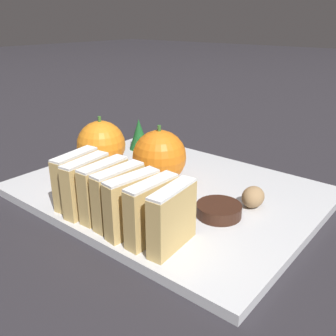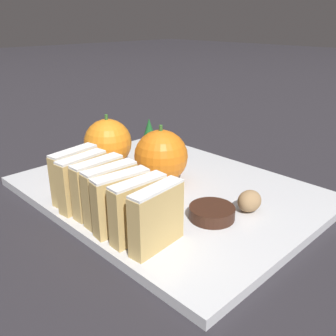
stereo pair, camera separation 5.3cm
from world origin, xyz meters
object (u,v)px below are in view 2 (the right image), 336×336
at_px(walnut, 249,201).
at_px(chocolate_cookie, 212,213).
at_px(orange_far, 161,156).
at_px(orange_near, 108,143).

relative_size(walnut, chocolate_cookie, 0.60).
height_order(walnut, chocolate_cookie, walnut).
bearing_deg(chocolate_cookie, orange_far, 75.18).
height_order(orange_far, walnut, orange_far).
distance_m(orange_far, walnut, 0.15).
relative_size(orange_near, chocolate_cookie, 1.52).
bearing_deg(walnut, orange_near, 96.91).
xyz_separation_m(orange_near, walnut, (0.03, -0.25, -0.02)).
bearing_deg(walnut, chocolate_cookie, 156.32).
bearing_deg(orange_near, walnut, -83.09).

